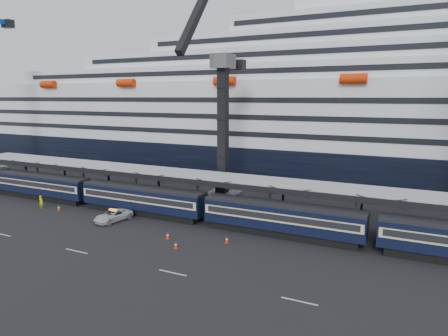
% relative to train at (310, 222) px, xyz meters
% --- Properties ---
extents(ground, '(260.00, 260.00, 0.00)m').
position_rel_train_xyz_m(ground, '(4.65, -10.00, -2.20)').
color(ground, black).
rests_on(ground, ground).
extents(train, '(133.05, 3.00, 4.05)m').
position_rel_train_xyz_m(train, '(0.00, 0.00, 0.00)').
color(train, black).
rests_on(train, ground).
extents(canopy, '(130.00, 6.25, 5.53)m').
position_rel_train_xyz_m(canopy, '(4.65, 4.00, 3.05)').
color(canopy, '#A0A3A9').
rests_on(canopy, ground).
extents(cruise_ship, '(214.09, 28.84, 34.00)m').
position_rel_train_xyz_m(cruise_ship, '(3.57, 35.99, 10.14)').
color(cruise_ship, black).
rests_on(cruise_ship, ground).
extents(crane_dark_near, '(4.50, 17.75, 35.08)m').
position_rel_train_xyz_m(crane_dark_near, '(-15.35, 8.59, 9.73)').
color(crane_dark_near, '#494C50').
rests_on(crane_dark_near, ground).
extents(pickup_truck, '(3.33, 5.60, 1.46)m').
position_rel_train_xyz_m(pickup_truck, '(-24.93, -4.20, -1.47)').
color(pickup_truck, silver).
rests_on(pickup_truck, ground).
extents(worker, '(0.74, 0.50, 1.97)m').
position_rel_train_xyz_m(worker, '(-38.33, -4.22, -1.22)').
color(worker, '#B0D60B').
rests_on(worker, ground).
extents(traffic_cone_a, '(0.41, 0.41, 0.83)m').
position_rel_train_xyz_m(traffic_cone_a, '(-35.32, -3.75, -1.79)').
color(traffic_cone_a, red).
rests_on(traffic_cone_a, ground).
extents(traffic_cone_b, '(0.42, 0.42, 0.83)m').
position_rel_train_xyz_m(traffic_cone_b, '(-14.79, -6.67, -1.79)').
color(traffic_cone_b, red).
rests_on(traffic_cone_b, ground).
extents(traffic_cone_c, '(0.39, 0.39, 0.77)m').
position_rel_train_xyz_m(traffic_cone_c, '(-12.35, -8.74, -1.82)').
color(traffic_cone_c, red).
rests_on(traffic_cone_c, ground).
extents(traffic_cone_d, '(0.38, 0.38, 0.77)m').
position_rel_train_xyz_m(traffic_cone_d, '(-8.12, -4.88, -1.82)').
color(traffic_cone_d, red).
rests_on(traffic_cone_d, ground).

